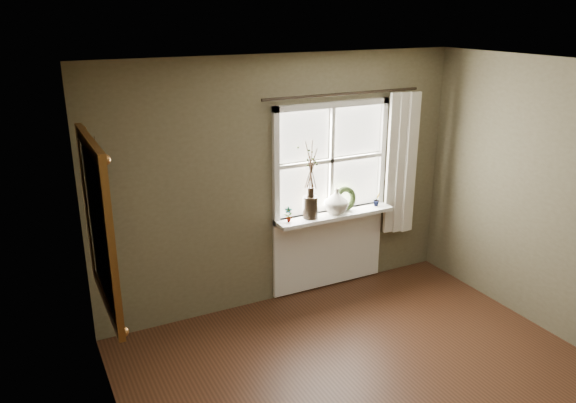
{
  "coord_description": "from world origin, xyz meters",
  "views": [
    {
      "loc": [
        -2.45,
        -2.7,
        3.0
      ],
      "look_at": [
        -0.3,
        1.55,
        1.36
      ],
      "focal_mm": 35.0,
      "sensor_mm": 36.0,
      "label": 1
    }
  ],
  "objects_px": {
    "dark_jug": "(310,207)",
    "gilt_mirror": "(98,225)",
    "cream_vase": "(336,201)",
    "wreath": "(345,201)"
  },
  "relations": [
    {
      "from": "wreath",
      "to": "gilt_mirror",
      "type": "bearing_deg",
      "value": -165.5
    },
    {
      "from": "dark_jug",
      "to": "cream_vase",
      "type": "bearing_deg",
      "value": 0.0
    },
    {
      "from": "dark_jug",
      "to": "gilt_mirror",
      "type": "bearing_deg",
      "value": -161.23
    },
    {
      "from": "dark_jug",
      "to": "cream_vase",
      "type": "xyz_separation_m",
      "value": [
        0.32,
        0.0,
        0.02
      ]
    },
    {
      "from": "wreath",
      "to": "dark_jug",
      "type": "bearing_deg",
      "value": -177.0
    },
    {
      "from": "dark_jug",
      "to": "gilt_mirror",
      "type": "height_order",
      "value": "gilt_mirror"
    },
    {
      "from": "dark_jug",
      "to": "gilt_mirror",
      "type": "relative_size",
      "value": 0.17
    },
    {
      "from": "cream_vase",
      "to": "gilt_mirror",
      "type": "distance_m",
      "value": 2.67
    },
    {
      "from": "cream_vase",
      "to": "wreath",
      "type": "xyz_separation_m",
      "value": [
        0.14,
        0.04,
        -0.04
      ]
    },
    {
      "from": "cream_vase",
      "to": "gilt_mirror",
      "type": "relative_size",
      "value": 0.21
    }
  ]
}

